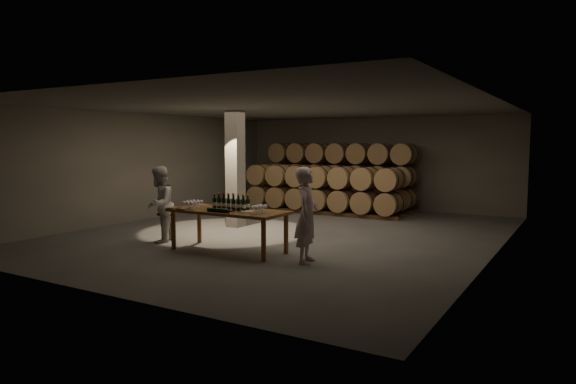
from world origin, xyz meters
The scene contains 15 objects.
room centered at (-1.80, 0.20, 1.60)m, with size 12.00×12.00×12.00m.
tasting_table centered at (0.00, -2.50, 0.80)m, with size 2.60×1.10×0.90m.
barrel_stack_back centered at (-0.96, 5.20, 1.20)m, with size 5.48×0.95×2.31m.
barrel_stack_front centered at (-0.96, 3.80, 0.83)m, with size 5.48×0.95×1.57m.
bottle_cluster centered at (0.02, -2.43, 1.02)m, with size 0.87×0.24×0.34m.
lying_bottles centered at (0.06, -2.91, 0.94)m, with size 0.65×0.09×0.09m.
glass_cluster_left centered at (-0.88, -2.63, 1.02)m, with size 0.30×0.41×0.16m.
glass_cluster_right centered at (0.84, -2.59, 1.02)m, with size 0.19×0.41×0.17m.
plate centered at (0.53, -2.55, 0.91)m, with size 0.29×0.29×0.02m, color white.
notebook_near centered at (-0.88, -2.95, 0.92)m, with size 0.22×0.18×0.03m, color brown.
notebook_corner centered at (-1.18, -2.92, 0.91)m, with size 0.20×0.25×0.02m, color brown.
pen centered at (-0.66, -2.95, 0.91)m, with size 0.01×0.01×0.16m, color black.
stool centered at (-1.99, -2.33, 0.55)m, with size 0.40×0.40×0.67m.
person_man centered at (1.93, -2.55, 0.93)m, with size 0.68×0.45×1.86m, color beige.
person_woman centered at (-2.04, -2.46, 0.89)m, with size 0.87×0.67×1.78m, color silver.
Camera 1 is at (6.63, -11.20, 2.34)m, focal length 32.00 mm.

